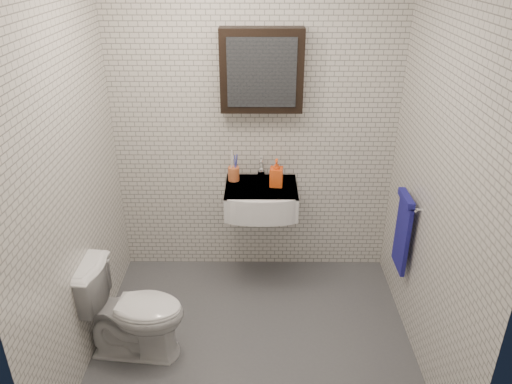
# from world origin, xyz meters

# --- Properties ---
(ground) EXTENTS (2.20, 2.00, 0.01)m
(ground) POSITION_xyz_m (0.00, 0.00, 0.01)
(ground) COLOR #4E5256
(ground) RESTS_ON ground
(room_shell) EXTENTS (2.22, 2.02, 2.51)m
(room_shell) POSITION_xyz_m (0.00, 0.00, 1.47)
(room_shell) COLOR silver
(room_shell) RESTS_ON ground
(washbasin) EXTENTS (0.55, 0.50, 0.20)m
(washbasin) POSITION_xyz_m (0.05, 0.73, 0.76)
(washbasin) COLOR white
(washbasin) RESTS_ON room_shell
(faucet) EXTENTS (0.06, 0.20, 0.15)m
(faucet) POSITION_xyz_m (0.05, 0.93, 0.92)
(faucet) COLOR silver
(faucet) RESTS_ON washbasin
(mirror_cabinet) EXTENTS (0.60, 0.15, 0.60)m
(mirror_cabinet) POSITION_xyz_m (0.05, 0.93, 1.70)
(mirror_cabinet) COLOR black
(mirror_cabinet) RESTS_ON room_shell
(towel_rail) EXTENTS (0.09, 0.30, 0.58)m
(towel_rail) POSITION_xyz_m (1.04, 0.35, 0.72)
(towel_rail) COLOR silver
(towel_rail) RESTS_ON room_shell
(toothbrush_cup) EXTENTS (0.10, 0.10, 0.24)m
(toothbrush_cup) POSITION_xyz_m (-0.16, 0.89, 0.91)
(toothbrush_cup) COLOR #D06434
(toothbrush_cup) RESTS_ON washbasin
(soap_bottle) EXTENTS (0.11, 0.11, 0.22)m
(soap_bottle) POSITION_xyz_m (0.17, 0.79, 0.96)
(soap_bottle) COLOR orange
(soap_bottle) RESTS_ON washbasin
(toilet) EXTENTS (0.72, 0.46, 0.70)m
(toilet) POSITION_xyz_m (-0.80, -0.07, 0.35)
(toilet) COLOR white
(toilet) RESTS_ON ground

